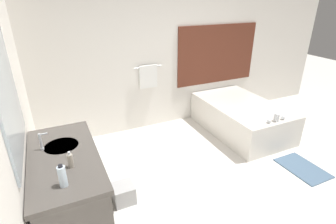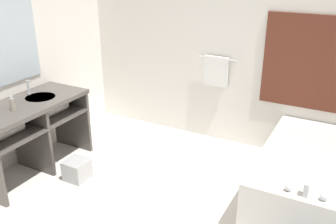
% 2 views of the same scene
% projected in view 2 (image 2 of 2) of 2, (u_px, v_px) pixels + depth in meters
% --- Properties ---
extents(wall_back_with_blinds, '(7.40, 0.13, 2.70)m').
position_uv_depth(wall_back_with_blinds, '(246.00, 45.00, 4.63)').
color(wall_back_with_blinds, white).
rests_on(wall_back_with_blinds, ground_plane).
extents(vanity_counter, '(0.65, 1.38, 0.86)m').
position_uv_depth(vanity_counter, '(31.00, 122.00, 4.27)').
color(vanity_counter, '#4C4742').
rests_on(vanity_counter, ground_plane).
extents(sink_faucet, '(0.09, 0.04, 0.18)m').
position_uv_depth(sink_faucet, '(28.00, 87.00, 4.38)').
color(sink_faucet, silver).
rests_on(sink_faucet, vanity_counter).
extents(bathtub, '(1.08, 1.73, 0.65)m').
position_uv_depth(bathtub, '(315.00, 176.00, 3.83)').
color(bathtub, silver).
rests_on(bathtub, ground_plane).
extents(soap_dispenser, '(0.05, 0.05, 0.16)m').
position_uv_depth(soap_dispenser, '(12.00, 104.00, 3.94)').
color(soap_dispenser, gray).
rests_on(soap_dispenser, vanity_counter).
extents(waste_bin, '(0.25, 0.25, 0.23)m').
position_uv_depth(waste_bin, '(77.00, 170.00, 4.27)').
color(waste_bin, '#B2B2B2').
rests_on(waste_bin, ground_plane).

